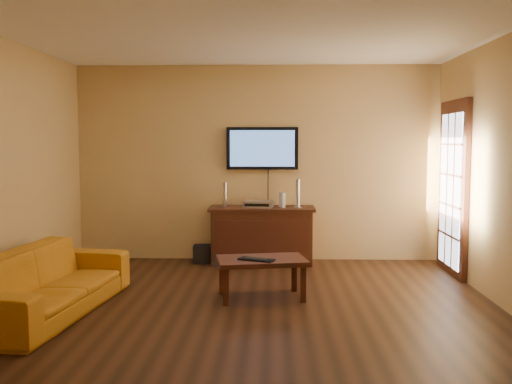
{
  "coord_description": "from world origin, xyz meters",
  "views": [
    {
      "loc": [
        0.23,
        -5.42,
        1.65
      ],
      "look_at": [
        0.04,
        0.8,
        1.1
      ],
      "focal_mm": 40.0,
      "sensor_mm": 36.0,
      "label": 1
    }
  ],
  "objects_px": {
    "television": "(262,148)",
    "game_console": "(282,200)",
    "speaker_right": "(298,195)",
    "keyboard": "(257,259)",
    "coffee_table": "(262,264)",
    "subwoofer": "(202,254)",
    "sofa": "(48,271)",
    "media_console": "(262,235)",
    "av_receiver": "(259,204)",
    "speaker_left": "(225,196)",
    "bottle": "(215,259)"
  },
  "relations": [
    {
      "from": "television",
      "to": "game_console",
      "type": "bearing_deg",
      "value": -41.12
    },
    {
      "from": "speaker_right",
      "to": "keyboard",
      "type": "xyz_separation_m",
      "value": [
        -0.5,
        -1.82,
        -0.51
      ]
    },
    {
      "from": "coffee_table",
      "to": "speaker_right",
      "type": "height_order",
      "value": "speaker_right"
    },
    {
      "from": "subwoofer",
      "to": "sofa",
      "type": "bearing_deg",
      "value": -119.53
    },
    {
      "from": "media_console",
      "to": "coffee_table",
      "type": "xyz_separation_m",
      "value": [
        0.03,
        -1.73,
        -0.02
      ]
    },
    {
      "from": "av_receiver",
      "to": "keyboard",
      "type": "bearing_deg",
      "value": -80.44
    },
    {
      "from": "coffee_table",
      "to": "speaker_left",
      "type": "bearing_deg",
      "value": 106.95
    },
    {
      "from": "coffee_table",
      "to": "sofa",
      "type": "bearing_deg",
      "value": -163.53
    },
    {
      "from": "bottle",
      "to": "game_console",
      "type": "bearing_deg",
      "value": 14.51
    },
    {
      "from": "media_console",
      "to": "game_console",
      "type": "relative_size",
      "value": 7.06
    },
    {
      "from": "media_console",
      "to": "television",
      "type": "relative_size",
      "value": 1.44
    },
    {
      "from": "speaker_right",
      "to": "bottle",
      "type": "bearing_deg",
      "value": -168.49
    },
    {
      "from": "television",
      "to": "speaker_right",
      "type": "xyz_separation_m",
      "value": [
        0.48,
        -0.24,
        -0.62
      ]
    },
    {
      "from": "speaker_left",
      "to": "game_console",
      "type": "xyz_separation_m",
      "value": [
        0.77,
        -0.02,
        -0.05
      ]
    },
    {
      "from": "speaker_left",
      "to": "bottle",
      "type": "distance_m",
      "value": 0.87
    },
    {
      "from": "television",
      "to": "keyboard",
      "type": "relative_size",
      "value": 2.47
    },
    {
      "from": "media_console",
      "to": "coffee_table",
      "type": "height_order",
      "value": "media_console"
    },
    {
      "from": "sofa",
      "to": "speaker_right",
      "type": "relative_size",
      "value": 5.62
    },
    {
      "from": "speaker_left",
      "to": "bottle",
      "type": "relative_size",
      "value": 1.55
    },
    {
      "from": "keyboard",
      "to": "media_console",
      "type": "bearing_deg",
      "value": 89.43
    },
    {
      "from": "game_console",
      "to": "subwoofer",
      "type": "relative_size",
      "value": 0.86
    },
    {
      "from": "media_console",
      "to": "speaker_left",
      "type": "height_order",
      "value": "speaker_left"
    },
    {
      "from": "bottle",
      "to": "coffee_table",
      "type": "bearing_deg",
      "value": -66.72
    },
    {
      "from": "coffee_table",
      "to": "subwoofer",
      "type": "xyz_separation_m",
      "value": [
        -0.85,
        1.77,
        -0.25
      ]
    },
    {
      "from": "media_console",
      "to": "speaker_left",
      "type": "xyz_separation_m",
      "value": [
        -0.5,
        0.02,
        0.53
      ]
    },
    {
      "from": "coffee_table",
      "to": "sofa",
      "type": "xyz_separation_m",
      "value": [
        -2.04,
        -0.6,
        0.05
      ]
    },
    {
      "from": "bottle",
      "to": "keyboard",
      "type": "bearing_deg",
      "value": -69.66
    },
    {
      "from": "media_console",
      "to": "subwoofer",
      "type": "height_order",
      "value": "media_console"
    },
    {
      "from": "media_console",
      "to": "keyboard",
      "type": "distance_m",
      "value": 1.84
    },
    {
      "from": "speaker_right",
      "to": "game_console",
      "type": "distance_m",
      "value": 0.22
    },
    {
      "from": "bottle",
      "to": "av_receiver",
      "type": "bearing_deg",
      "value": 22.01
    },
    {
      "from": "subwoofer",
      "to": "media_console",
      "type": "bearing_deg",
      "value": -5.49
    },
    {
      "from": "sofa",
      "to": "av_receiver",
      "type": "bearing_deg",
      "value": -33.47
    },
    {
      "from": "coffee_table",
      "to": "speaker_right",
      "type": "distance_m",
      "value": 1.87
    },
    {
      "from": "television",
      "to": "keyboard",
      "type": "height_order",
      "value": "television"
    },
    {
      "from": "sofa",
      "to": "game_console",
      "type": "relative_size",
      "value": 10.55
    },
    {
      "from": "sofa",
      "to": "subwoofer",
      "type": "distance_m",
      "value": 2.67
    },
    {
      "from": "sofa",
      "to": "bottle",
      "type": "distance_m",
      "value": 2.54
    },
    {
      "from": "speaker_right",
      "to": "speaker_left",
      "type": "bearing_deg",
      "value": 178.2
    },
    {
      "from": "speaker_right",
      "to": "game_console",
      "type": "relative_size",
      "value": 1.88
    },
    {
      "from": "av_receiver",
      "to": "speaker_left",
      "type": "bearing_deg",
      "value": -174.3
    },
    {
      "from": "keyboard",
      "to": "subwoofer",
      "type": "bearing_deg",
      "value": 113.2
    },
    {
      "from": "game_console",
      "to": "keyboard",
      "type": "bearing_deg",
      "value": -117.93
    },
    {
      "from": "media_console",
      "to": "subwoofer",
      "type": "xyz_separation_m",
      "value": [
        -0.82,
        0.04,
        -0.27
      ]
    },
    {
      "from": "speaker_right",
      "to": "av_receiver",
      "type": "distance_m",
      "value": 0.54
    },
    {
      "from": "game_console",
      "to": "keyboard",
      "type": "height_order",
      "value": "game_console"
    },
    {
      "from": "keyboard",
      "to": "speaker_left",
      "type": "bearing_deg",
      "value": 104.59
    },
    {
      "from": "game_console",
      "to": "sofa",
      "type": "bearing_deg",
      "value": -153.32
    },
    {
      "from": "media_console",
      "to": "speaker_right",
      "type": "relative_size",
      "value": 3.76
    },
    {
      "from": "bottle",
      "to": "keyboard",
      "type": "xyz_separation_m",
      "value": [
        0.59,
        -1.6,
        0.34
      ]
    }
  ]
}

